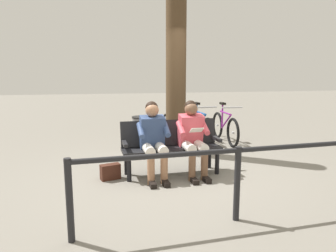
{
  "coord_description": "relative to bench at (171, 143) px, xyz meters",
  "views": [
    {
      "loc": [
        1.16,
        4.67,
        1.65
      ],
      "look_at": [
        0.08,
        -0.41,
        0.75
      ],
      "focal_mm": 33.32,
      "sensor_mm": 36.0,
      "label": 1
    }
  ],
  "objects": [
    {
      "name": "ground_plane",
      "position": [
        -0.08,
        0.19,
        -0.51
      ],
      "size": [
        40.0,
        40.0,
        0.0
      ],
      "primitive_type": "plane",
      "color": "slate"
    },
    {
      "name": "bench",
      "position": [
        0.0,
        0.0,
        0.0
      ],
      "size": [
        1.62,
        0.54,
        0.87
      ],
      "rotation": [
        0.0,
        0.0,
        0.04
      ],
      "color": "black",
      "rests_on": "ground"
    },
    {
      "name": "person_reading",
      "position": [
        -0.33,
        0.15,
        0.16
      ],
      "size": [
        0.5,
        0.78,
        1.2
      ],
      "rotation": [
        0.0,
        0.0,
        0.04
      ],
      "color": "#D84C59",
      "rests_on": "ground"
    },
    {
      "name": "person_companion",
      "position": [
        0.31,
        0.18,
        0.16
      ],
      "size": [
        0.5,
        0.78,
        1.2
      ],
      "rotation": [
        0.0,
        0.0,
        0.04
      ],
      "color": "#334772",
      "rests_on": "ground"
    },
    {
      "name": "handbag",
      "position": [
        0.99,
        0.12,
        -0.39
      ],
      "size": [
        0.33,
        0.22,
        0.24
      ],
      "primitive_type": "cube",
      "rotation": [
        0.0,
        0.0,
        0.29
      ],
      "color": "#3F1E14",
      "rests_on": "ground"
    },
    {
      "name": "tree_trunk",
      "position": [
        -0.4,
        -1.32,
        1.41
      ],
      "size": [
        0.41,
        0.41,
        3.82
      ],
      "primitive_type": "cylinder",
      "color": "#4C3823",
      "rests_on": "ground"
    },
    {
      "name": "litter_bin",
      "position": [
        0.31,
        -1.41,
        -0.13
      ],
      "size": [
        0.37,
        0.37,
        0.76
      ],
      "color": "slate",
      "rests_on": "ground"
    },
    {
      "name": "bicycle_orange",
      "position": [
        -1.74,
        -1.95,
        -0.15
      ],
      "size": [
        0.48,
        1.68,
        0.94
      ],
      "rotation": [
        0.0,
        0.0,
        1.54
      ],
      "color": "black",
      "rests_on": "ground"
    },
    {
      "name": "bicycle_green",
      "position": [
        -1.17,
        -2.11,
        -0.15
      ],
      "size": [
        0.48,
        1.68,
        0.94
      ],
      "rotation": [
        0.0,
        0.0,
        1.65
      ],
      "color": "black",
      "rests_on": "ground"
    },
    {
      "name": "bicycle_red",
      "position": [
        -0.67,
        -2.01,
        -0.15
      ],
      "size": [
        0.7,
        1.59,
        0.94
      ],
      "rotation": [
        0.0,
        0.0,
        1.94
      ],
      "color": "black",
      "rests_on": "ground"
    },
    {
      "name": "railing_fence",
      "position": [
        -0.36,
        1.8,
        0.1
      ],
      "size": [
        3.62,
        0.26,
        0.85
      ],
      "rotation": [
        0.0,
        0.0,
        0.05
      ],
      "color": "black",
      "rests_on": "ground"
    }
  ]
}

